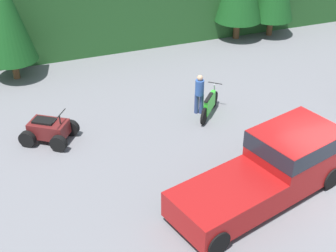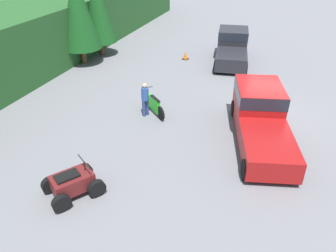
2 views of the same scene
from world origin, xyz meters
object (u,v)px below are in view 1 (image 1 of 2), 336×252
pickup_truck_red (274,166)px  rider_person (199,93)px  dirt_bike (210,105)px  quad_atv (49,130)px

pickup_truck_red → rider_person: size_ratio=3.57×
pickup_truck_red → dirt_bike: size_ratio=3.64×
dirt_bike → rider_person: (-0.34, 0.30, 0.46)m
dirt_bike → quad_atv: size_ratio=0.74×
dirt_bike → rider_person: size_ratio=0.98×
rider_person → dirt_bike: bearing=-105.0°
pickup_truck_red → quad_atv: pickup_truck_red is taller
quad_atv → rider_person: bearing=33.7°
dirt_bike → rider_person: rider_person is taller
dirt_bike → rider_person: 0.65m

